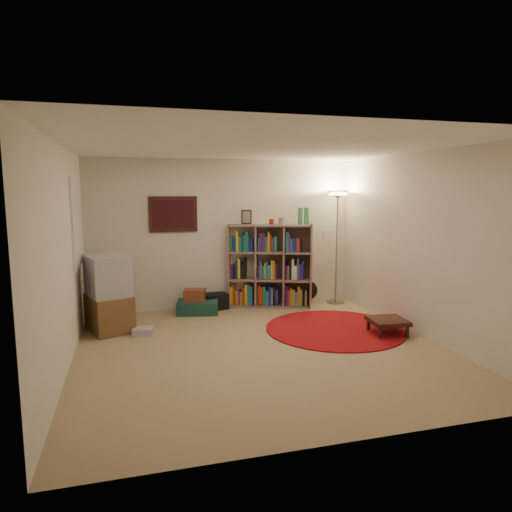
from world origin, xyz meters
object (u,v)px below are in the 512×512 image
Objects in this scene: floor_fan at (307,292)px; suitcase at (198,307)px; bookshelf at (269,267)px; floor_lamp at (338,210)px; tv_stand at (109,295)px; side_table at (388,321)px.

suitcase is (-1.98, -0.18, -0.10)m from floor_fan.
bookshelf is 1.55m from floor_lamp.
floor_lamp reaches higher than bookshelf.
bookshelf is 2.71m from tv_stand.
floor_lamp is (1.21, -0.11, 0.96)m from bookshelf.
floor_lamp is at bearing -9.97° from tv_stand.
bookshelf is 0.86× the size of floor_lamp.
suitcase is at bearing 142.86° from side_table.
side_table is at bearing -40.09° from bookshelf.
bookshelf is 1.40m from suitcase.
floor_fan is 0.77× the size of side_table.
floor_lamp is at bearing 15.02° from bookshelf.
bookshelf is 4.20× the size of floor_fan.
tv_stand is at bearing 161.76° from side_table.
side_table is (0.40, -1.98, -0.02)m from floor_fan.
floor_fan is 2.02m from side_table.
floor_lamp is 4.02m from tv_stand.
side_table is at bearing -37.60° from tv_stand.
floor_fan is (-0.49, 0.13, -1.44)m from floor_lamp.
suitcase is 1.37× the size of side_table.
bookshelf is 1.57× the size of tv_stand.
floor_fan is 0.56× the size of suitcase.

